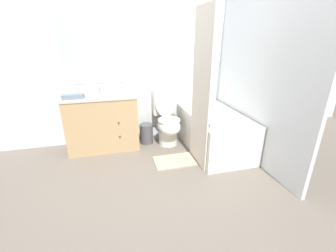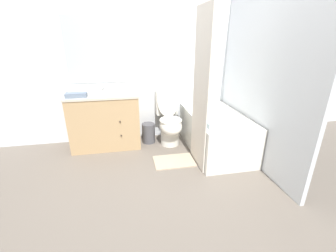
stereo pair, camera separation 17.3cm
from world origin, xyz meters
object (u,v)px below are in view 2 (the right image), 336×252
at_px(sink_faucet, 103,89).
at_px(tissue_box, 113,91).
at_px(toilet, 169,121).
at_px(bath_towel_folded, 219,123).
at_px(soap_dispenser, 130,86).
at_px(bathtub, 215,132).
at_px(hand_towel_folded, 76,95).
at_px(bath_mat, 174,161).
at_px(wastebasket, 149,133).
at_px(vanity_cabinet, 105,120).

relative_size(sink_faucet, tissue_box, 1.00).
height_order(toilet, bath_towel_folded, toilet).
distance_m(toilet, tissue_box, 0.96).
height_order(toilet, soap_dispenser, soap_dispenser).
relative_size(sink_faucet, bathtub, 0.10).
bearing_deg(hand_towel_folded, bath_mat, -24.12).
height_order(toilet, wastebasket, toilet).
bearing_deg(wastebasket, bath_mat, -68.66).
relative_size(bathtub, soap_dispenser, 7.44).
bearing_deg(toilet, sink_faucet, 164.86).
bearing_deg(toilet, bath_towel_folded, -57.27).
relative_size(soap_dispenser, bath_mat, 0.33).
xyz_separation_m(toilet, bath_mat, (-0.05, -0.61, -0.37)).
xyz_separation_m(sink_faucet, tissue_box, (0.16, -0.23, 0.01)).
bearing_deg(bath_mat, bath_towel_folded, -15.71).
bearing_deg(toilet, bathtub, -28.78).
distance_m(toilet, hand_towel_folded, 1.40).
xyz_separation_m(soap_dispenser, bath_mat, (0.52, -0.77, -0.91)).
bearing_deg(sink_faucet, soap_dispenser, -14.59).
xyz_separation_m(sink_faucet, toilet, (0.98, -0.26, -0.49)).
height_order(wastebasket, bath_mat, wastebasket).
bearing_deg(hand_towel_folded, tissue_box, 9.78).
distance_m(vanity_cabinet, sink_faucet, 0.48).
bearing_deg(toilet, hand_towel_folded, -177.97).
height_order(bathtub, tissue_box, tissue_box).
bearing_deg(toilet, bath_mat, -95.06).
relative_size(vanity_cabinet, bath_mat, 1.86).
bearing_deg(bathtub, bath_towel_folded, -108.72).
bearing_deg(vanity_cabinet, wastebasket, -0.07).
height_order(vanity_cabinet, wastebasket, vanity_cabinet).
xyz_separation_m(wastebasket, bath_towel_folded, (0.81, -0.85, 0.43)).
distance_m(vanity_cabinet, soap_dispenser, 0.64).
relative_size(toilet, hand_towel_folded, 3.13).
bearing_deg(bath_towel_folded, tissue_box, 148.51).
bearing_deg(hand_towel_folded, sink_faucet, 42.99).
relative_size(bath_towel_folded, bath_mat, 0.65).
height_order(tissue_box, bath_mat, tissue_box).
xyz_separation_m(wastebasket, hand_towel_folded, (-0.98, -0.13, 0.70)).
xyz_separation_m(vanity_cabinet, hand_towel_folded, (-0.33, -0.13, 0.44)).
bearing_deg(hand_towel_folded, toilet, 2.03).
xyz_separation_m(vanity_cabinet, bath_mat, (0.92, -0.69, -0.42)).
xyz_separation_m(wastebasket, bath_mat, (0.27, -0.69, -0.15)).
height_order(bathtub, bath_mat, bathtub).
xyz_separation_m(sink_faucet, bath_towel_folded, (1.47, -1.03, -0.28)).
bearing_deg(bath_towel_folded, wastebasket, 133.91).
xyz_separation_m(vanity_cabinet, tissue_box, (0.16, -0.05, 0.45)).
bearing_deg(bath_mat, wastebasket, 111.34).
bearing_deg(tissue_box, toilet, -2.70).
bearing_deg(sink_faucet, toilet, -15.14).
xyz_separation_m(bath_towel_folded, bath_mat, (-0.54, 0.15, -0.58)).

